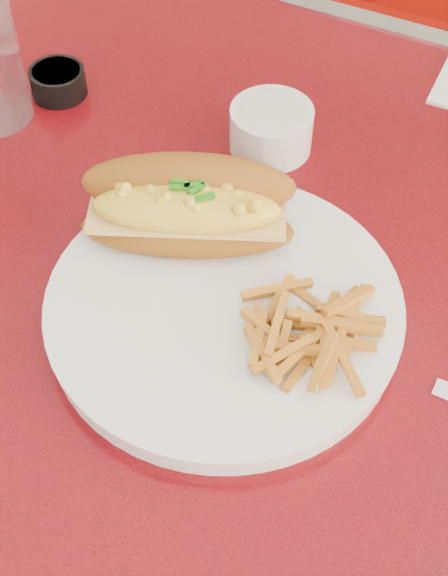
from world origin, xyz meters
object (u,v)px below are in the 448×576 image
at_px(mac_hoagie, 187,207).
at_px(sauce_cup_left, 58,81).
at_px(fork, 322,306).
at_px(diner_table, 326,367).
at_px(gravy_ramekin, 271,128).
at_px(dinner_plate, 224,308).

distance_m(mac_hoagie, sauce_cup_left, 0.29).
height_order(mac_hoagie, fork, mac_hoagie).
distance_m(diner_table, fork, 0.19).
bearing_deg(gravy_ramekin, mac_hoagie, -91.76).
height_order(dinner_plate, gravy_ramekin, gravy_ramekin).
bearing_deg(gravy_ramekin, diner_table, -43.19).
height_order(fork, gravy_ramekin, gravy_ramekin).
relative_size(dinner_plate, sauce_cup_left, 5.45).
bearing_deg(fork, mac_hoagie, 91.71).
xyz_separation_m(diner_table, mac_hoagie, (-0.14, -0.04, 0.22)).
bearing_deg(fork, gravy_ramekin, 46.21).
height_order(diner_table, dinner_plate, dinner_plate).
distance_m(fork, sauce_cup_left, 0.42).
relative_size(mac_hoagie, sauce_cup_left, 3.39).
distance_m(dinner_plate, fork, 0.08).
bearing_deg(diner_table, gravy_ramekin, 136.81).
height_order(diner_table, gravy_ramekin, gravy_ramekin).
xyz_separation_m(diner_table, dinner_plate, (-0.07, -0.10, 0.17)).
bearing_deg(fork, diner_table, 13.95).
bearing_deg(gravy_ramekin, dinner_plate, -75.11).
xyz_separation_m(mac_hoagie, fork, (0.14, -0.02, -0.04)).
relative_size(dinner_plate, mac_hoagie, 1.61).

